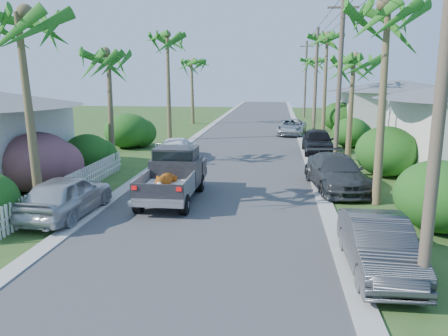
# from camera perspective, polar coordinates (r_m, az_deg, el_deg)

# --- Properties ---
(ground) EXTENTS (120.00, 120.00, 0.00)m
(ground) POSITION_cam_1_polar(r_m,az_deg,el_deg) (12.53, -4.58, -11.28)
(ground) COLOR #2E4B1C
(ground) RESTS_ON ground
(road) EXTENTS (8.00, 100.00, 0.02)m
(road) POSITION_cam_1_polar(r_m,az_deg,el_deg) (36.68, 3.22, 4.19)
(road) COLOR #38383A
(road) RESTS_ON ground
(curb_left) EXTENTS (0.60, 100.00, 0.06)m
(curb_left) POSITION_cam_1_polar(r_m,az_deg,el_deg) (37.20, -3.42, 4.33)
(curb_left) COLOR #A5A39E
(curb_left) RESTS_ON ground
(curb_right) EXTENTS (0.60, 100.00, 0.06)m
(curb_right) POSITION_cam_1_polar(r_m,az_deg,el_deg) (36.65, 9.96, 4.05)
(curb_right) COLOR #A5A39E
(curb_right) RESTS_ON ground
(pickup_truck) EXTENTS (1.98, 5.12, 2.06)m
(pickup_truck) POSITION_cam_1_polar(r_m,az_deg,el_deg) (17.99, -6.43, -0.74)
(pickup_truck) COLOR black
(pickup_truck) RESTS_ON ground
(parked_car_rn) EXTENTS (1.54, 4.27, 1.40)m
(parked_car_rn) POSITION_cam_1_polar(r_m,az_deg,el_deg) (11.92, 19.53, -9.57)
(parked_car_rn) COLOR #323538
(parked_car_rn) RESTS_ON ground
(parked_car_rm) EXTENTS (2.76, 5.35, 1.48)m
(parked_car_rm) POSITION_cam_1_polar(r_m,az_deg,el_deg) (19.92, 14.41, -0.59)
(parked_car_rm) COLOR #313436
(parked_car_rm) RESTS_ON ground
(parked_car_rf) EXTENTS (1.90, 4.65, 1.58)m
(parked_car_rf) POSITION_cam_1_polar(r_m,az_deg,el_deg) (28.89, 12.15, 3.41)
(parked_car_rf) COLOR black
(parked_car_rf) RESTS_ON ground
(parked_car_rd) EXTENTS (2.80, 4.97, 1.31)m
(parked_car_rd) POSITION_cam_1_polar(r_m,az_deg,el_deg) (37.82, 8.84, 5.28)
(parked_car_rd) COLOR #B9BDC1
(parked_car_rd) RESTS_ON ground
(parked_car_ln) EXTENTS (1.99, 4.50, 1.51)m
(parked_car_ln) POSITION_cam_1_polar(r_m,az_deg,el_deg) (16.51, -19.82, -3.44)
(parked_car_ln) COLOR #B6B9BE
(parked_car_ln) RESTS_ON ground
(parked_car_lf) EXTENTS (1.86, 4.49, 1.30)m
(parked_car_lf) POSITION_cam_1_polar(r_m,az_deg,el_deg) (26.57, -6.10, 2.58)
(parked_car_lf) COLOR white
(parked_car_lf) RESTS_ON ground
(palm_l_a) EXTENTS (4.40, 4.40, 8.20)m
(palm_l_a) POSITION_cam_1_polar(r_m,az_deg,el_deg) (16.77, -25.08, 17.72)
(palm_l_a) COLOR brown
(palm_l_a) RESTS_ON ground
(palm_l_b) EXTENTS (4.40, 4.40, 7.40)m
(palm_l_b) POSITION_cam_1_polar(r_m,az_deg,el_deg) (25.04, -14.98, 14.32)
(palm_l_b) COLOR brown
(palm_l_b) RESTS_ON ground
(palm_l_c) EXTENTS (4.40, 4.40, 9.20)m
(palm_l_c) POSITION_cam_1_polar(r_m,az_deg,el_deg) (34.44, -7.43, 16.79)
(palm_l_c) COLOR brown
(palm_l_c) RESTS_ON ground
(palm_l_d) EXTENTS (4.40, 4.40, 7.70)m
(palm_l_d) POSITION_cam_1_polar(r_m,az_deg,el_deg) (46.16, -4.23, 13.76)
(palm_l_d) COLOR brown
(palm_l_d) RESTS_ON ground
(palm_r_a) EXTENTS (4.40, 4.40, 8.70)m
(palm_r_a) POSITION_cam_1_polar(r_m,az_deg,el_deg) (17.89, 20.81, 19.20)
(palm_r_a) COLOR brown
(palm_r_a) RESTS_ON ground
(palm_r_b) EXTENTS (4.40, 4.40, 7.20)m
(palm_r_b) POSITION_cam_1_polar(r_m,az_deg,el_deg) (26.63, 16.60, 13.64)
(palm_r_b) COLOR brown
(palm_r_b) RESTS_ON ground
(palm_r_c) EXTENTS (4.40, 4.40, 9.40)m
(palm_r_c) POSITION_cam_1_polar(r_m,az_deg,el_deg) (37.60, 13.36, 16.46)
(palm_r_c) COLOR brown
(palm_r_c) RESTS_ON ground
(palm_r_d) EXTENTS (4.40, 4.40, 8.00)m
(palm_r_d) POSITION_cam_1_polar(r_m,az_deg,el_deg) (51.47, 11.92, 13.68)
(palm_r_d) COLOR brown
(palm_r_d) RESTS_ON ground
(shrub_l_b) EXTENTS (3.00, 3.30, 2.60)m
(shrub_l_b) POSITION_cam_1_polar(r_m,az_deg,el_deg) (20.37, -23.11, 0.69)
(shrub_l_b) COLOR #B2196B
(shrub_l_b) RESTS_ON ground
(shrub_l_c) EXTENTS (2.40, 2.64, 2.00)m
(shrub_l_c) POSITION_cam_1_polar(r_m,az_deg,el_deg) (23.73, -17.44, 1.84)
(shrub_l_c) COLOR #144513
(shrub_l_c) RESTS_ON ground
(shrub_l_d) EXTENTS (3.20, 3.52, 2.40)m
(shrub_l_d) POSITION_cam_1_polar(r_m,az_deg,el_deg) (31.28, -12.48, 4.79)
(shrub_l_d) COLOR #144513
(shrub_l_d) RESTS_ON ground
(shrub_r_a) EXTENTS (2.80, 3.08, 2.30)m
(shrub_r_a) POSITION_cam_1_polar(r_m,az_deg,el_deg) (15.66, 26.30, -3.29)
(shrub_r_a) COLOR #144513
(shrub_r_a) RESTS_ON ground
(shrub_r_b) EXTENTS (3.00, 3.30, 2.50)m
(shrub_r_b) POSITION_cam_1_polar(r_m,az_deg,el_deg) (23.22, 20.43, 2.05)
(shrub_r_b) COLOR #144513
(shrub_r_b) RESTS_ON ground
(shrub_r_c) EXTENTS (2.60, 2.86, 2.10)m
(shrub_r_c) POSITION_cam_1_polar(r_m,az_deg,el_deg) (31.93, 16.22, 4.46)
(shrub_r_c) COLOR #144513
(shrub_r_c) RESTS_ON ground
(shrub_r_d) EXTENTS (3.20, 3.52, 2.60)m
(shrub_r_d) POSITION_cam_1_polar(r_m,az_deg,el_deg) (41.81, 14.79, 6.54)
(shrub_r_d) COLOR #144513
(shrub_r_d) RESTS_ON ground
(picket_fence) EXTENTS (0.10, 11.00, 1.00)m
(picket_fence) POSITION_cam_1_polar(r_m,az_deg,el_deg) (19.26, -19.01, -2.03)
(picket_fence) COLOR white
(picket_fence) RESTS_ON ground
(house_right_far) EXTENTS (9.00, 8.00, 4.60)m
(house_right_far) POSITION_cam_1_polar(r_m,az_deg,el_deg) (42.71, 21.56, 7.32)
(house_right_far) COLOR silver
(house_right_far) RESTS_ON ground
(utility_pole_a) EXTENTS (1.60, 0.26, 9.00)m
(utility_pole_a) POSITION_cam_1_polar(r_m,az_deg,el_deg) (9.83, 26.52, 8.79)
(utility_pole_a) COLOR brown
(utility_pole_a) RESTS_ON ground
(utility_pole_b) EXTENTS (1.60, 0.26, 9.00)m
(utility_pole_b) POSITION_cam_1_polar(r_m,az_deg,el_deg) (24.49, 14.83, 10.76)
(utility_pole_b) COLOR brown
(utility_pole_b) RESTS_ON ground
(utility_pole_c) EXTENTS (1.60, 0.26, 9.00)m
(utility_pole_c) POSITION_cam_1_polar(r_m,az_deg,el_deg) (39.41, 11.91, 11.18)
(utility_pole_c) COLOR brown
(utility_pole_c) RESTS_ON ground
(utility_pole_d) EXTENTS (1.60, 0.26, 9.00)m
(utility_pole_d) POSITION_cam_1_polar(r_m,az_deg,el_deg) (54.37, 10.59, 11.37)
(utility_pole_d) COLOR brown
(utility_pole_d) RESTS_ON ground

